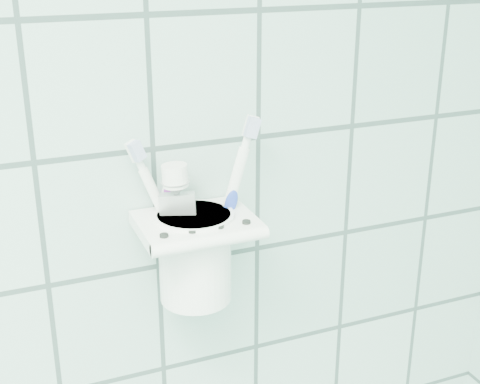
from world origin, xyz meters
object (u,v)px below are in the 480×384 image
object	(u,v)px
cup	(195,253)
toothbrush_pink	(194,208)
toothbrush_blue	(184,204)
holder_bracket	(196,225)
toothbrush_orange	(205,204)
toothpaste_tube	(182,220)

from	to	relation	value
cup	toothbrush_pink	xyz separation A→B (m)	(0.01, 0.02, 0.05)
toothbrush_pink	toothbrush_blue	distance (m)	0.02
holder_bracket	toothbrush_orange	xyz separation A→B (m)	(0.01, 0.01, 0.02)
toothbrush_pink	toothpaste_tube	distance (m)	0.02
toothbrush_blue	toothbrush_orange	distance (m)	0.02
toothbrush_pink	cup	bearing A→B (deg)	-136.21
holder_bracket	cup	distance (m)	0.04
toothbrush_blue	toothpaste_tube	world-z (taller)	toothbrush_blue
toothbrush_orange	toothpaste_tube	xyz separation A→B (m)	(-0.02, 0.00, -0.02)
toothbrush_blue	toothpaste_tube	size ratio (longest dim) A/B	1.35
holder_bracket	cup	size ratio (longest dim) A/B	1.21
cup	toothpaste_tube	xyz separation A→B (m)	(-0.01, 0.01, 0.04)
toothpaste_tube	holder_bracket	bearing A→B (deg)	-26.41
cup	toothbrush_blue	xyz separation A→B (m)	(-0.01, 0.01, 0.06)
holder_bracket	toothpaste_tube	distance (m)	0.02
cup	toothbrush_orange	size ratio (longest dim) A/B	0.51
holder_bracket	toothbrush_blue	bearing A→B (deg)	135.13
holder_bracket	toothpaste_tube	size ratio (longest dim) A/B	0.83
toothbrush_pink	toothbrush_orange	world-z (taller)	toothbrush_orange
toothbrush_pink	toothbrush_blue	world-z (taller)	toothbrush_blue
toothbrush_blue	holder_bracket	bearing A→B (deg)	-54.45
toothbrush_blue	toothbrush_orange	world-z (taller)	toothbrush_blue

